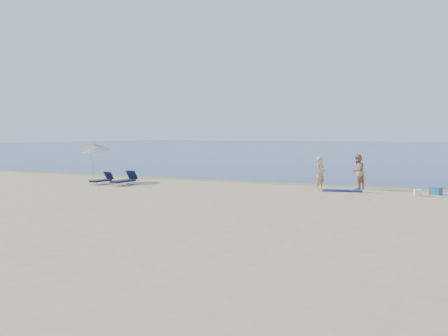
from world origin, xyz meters
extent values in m
plane|color=tan|center=(0.00, 0.00, 0.00)|extent=(160.00, 160.00, 0.00)
cube|color=#0D2152|center=(0.00, 100.00, 0.00)|extent=(240.00, 160.00, 0.01)
cube|color=#847254|center=(0.00, 19.40, 0.00)|extent=(240.00, 1.60, 0.00)
imported|color=tan|center=(2.65, 16.48, 0.85)|extent=(0.56, 0.70, 1.70)
imported|color=tan|center=(4.12, 18.01, 0.89)|extent=(0.90, 1.03, 1.78)
cube|color=#101750|center=(3.70, 16.75, 0.02)|extent=(2.09, 1.47, 0.03)
cube|color=white|center=(7.34, 16.28, 0.14)|extent=(0.41, 0.38, 0.28)
cube|color=#1C619B|center=(8.00, 17.11, 0.18)|extent=(0.59, 0.51, 0.35)
cylinder|color=silver|center=(-10.77, 15.14, 0.97)|extent=(0.05, 0.32, 2.01)
cone|color=white|center=(-10.77, 15.43, 1.96)|extent=(1.84, 1.87, 0.55)
sphere|color=silver|center=(-10.77, 15.43, 2.13)|extent=(0.06, 0.06, 0.06)
cylinder|color=silver|center=(-11.13, 15.48, 1.01)|extent=(0.12, 0.30, 2.11)
cone|color=beige|center=(-11.13, 15.75, 2.05)|extent=(2.18, 2.20, 0.55)
sphere|color=silver|center=(-11.13, 15.75, 2.24)|extent=(0.06, 0.06, 0.06)
cube|color=#121533|center=(-9.28, 14.07, 0.20)|extent=(0.51, 1.37, 0.09)
cube|color=#121533|center=(-9.27, 14.75, 0.46)|extent=(0.51, 0.34, 0.44)
cylinder|color=#A5A5AD|center=(-9.08, 14.06, 0.10)|extent=(0.03, 0.03, 0.20)
cube|color=#151D3A|center=(-7.79, 14.15, 0.23)|extent=(0.58, 1.59, 0.11)
cube|color=#151D3A|center=(-7.79, 14.95, 0.53)|extent=(0.58, 0.39, 0.51)
cylinder|color=#A5A5AD|center=(-7.56, 14.15, 0.12)|extent=(0.03, 0.03, 0.23)
camera|label=1|loc=(11.28, -10.39, 2.86)|focal=45.00mm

